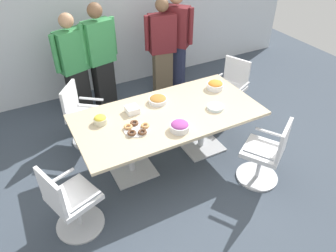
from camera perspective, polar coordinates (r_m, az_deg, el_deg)
The scene contains 18 objects.
ground_plane at distance 4.59m, azimuth 0.00°, elevation -5.58°, with size 10.00×10.00×0.01m, color #3D4754.
back_wall at distance 5.89m, azimuth -11.69°, elevation 19.27°, with size 8.00×0.10×2.80m, color silver.
conference_table at distance 4.20m, azimuth 0.00°, elevation 0.82°, with size 2.40×1.20×0.75m.
office_chair_0 at distance 4.19m, azimuth 17.02°, elevation -5.01°, with size 0.74×0.74×0.91m.
office_chair_1 at distance 5.41m, azimuth 10.99°, elevation 6.23°, with size 0.71×0.71×0.91m.
office_chair_2 at distance 4.81m, azimuth -14.78°, elevation 1.47°, with size 0.76×0.76×0.91m.
office_chair_3 at distance 3.63m, azimuth -16.95°, elevation -13.03°, with size 0.69×0.69×0.91m.
person_standing_0 at distance 5.23m, azimuth -16.26°, elevation 10.16°, with size 0.61×0.33×1.69m.
person_standing_1 at distance 5.31m, azimuth -11.84°, elevation 11.86°, with size 0.61×0.31×1.77m.
person_standing_2 at distance 5.65m, azimuth -1.01°, elevation 13.76°, with size 0.61×0.29×1.71m.
person_standing_3 at distance 5.78m, azimuth 1.39°, elevation 14.88°, with size 0.46×0.51×1.80m.
snack_bowl_candy_mix at distance 3.81m, azimuth 2.10°, elevation -0.02°, with size 0.24×0.24×0.11m.
snack_bowl_pretzels at distance 4.33m, azimuth -1.80°, elevation 4.72°, with size 0.25×0.25×0.09m.
snack_bowl_chips_orange at distance 4.70m, azimuth 8.40°, elevation 7.21°, with size 0.24×0.24×0.12m.
snack_bowl_chips_yellow at distance 4.01m, azimuth -11.94°, elevation 1.14°, with size 0.17×0.17×0.11m.
donut_platter at distance 3.85m, azimuth -5.62°, elevation -0.45°, with size 0.32×0.32×0.04m.
plate_stack at distance 4.26m, azimuth 8.43°, elevation 3.34°, with size 0.22×0.22×0.04m.
napkin_pile at distance 4.15m, azimuth -6.36°, elevation 2.90°, with size 0.16×0.16×0.08m, color white.
Camera 1 is at (-1.60, -3.01, 3.07)m, focal length 34.31 mm.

